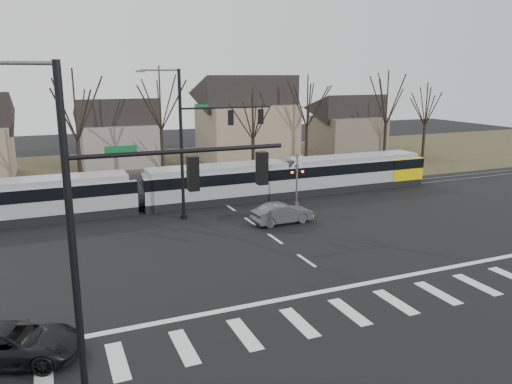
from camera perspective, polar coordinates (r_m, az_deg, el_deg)
name	(u,v)px	position (r m, az deg, el deg)	size (l,w,h in m)	color
ground	(325,274)	(25.78, 7.93, -9.24)	(140.00, 140.00, 0.00)	black
grass_verge	(173,168)	(54.68, -9.46, 2.75)	(140.00, 28.00, 0.01)	#38331E
crosswalk	(373,307)	(22.75, 13.21, -12.64)	(27.00, 2.60, 0.01)	silver
stop_line	(345,287)	(24.38, 10.13, -10.67)	(28.00, 0.35, 0.01)	silver
lane_dashes	(222,201)	(39.64, -3.95, -1.09)	(0.18, 30.00, 0.01)	silver
rail_pair	(222,202)	(39.45, -3.86, -1.12)	(90.00, 1.52, 0.06)	#59595E
tram	(216,182)	(39.14, -4.57, 1.10)	(38.56, 2.86, 2.92)	gray
sedan	(282,213)	(33.71, 3.02, -2.44)	(4.30, 1.73, 1.39)	#424348
suv	(10,344)	(20.07, -26.31, -15.31)	(5.28, 3.58, 1.34)	black
signal_pole_near_left	(129,219)	(15.05, -14.37, -3.01)	(9.28, 0.44, 10.20)	black
signal_pole_far	(204,136)	(34.58, -5.98, 6.36)	(9.28, 0.44, 10.20)	black
rail_crossing_signal	(297,181)	(38.27, 4.68, 1.27)	(1.08, 0.36, 4.00)	#59595B
tree_row	(206,126)	(48.77, -5.69, 7.54)	(59.20, 7.20, 10.00)	black
house_b	(118,129)	(57.12, -15.48, 6.92)	(8.64, 7.56, 7.65)	gray
house_c	(247,116)	(57.66, -1.08, 8.71)	(10.80, 8.64, 10.10)	gray
house_d	(348,121)	(66.51, 10.46, 8.01)	(8.64, 7.56, 7.65)	brown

